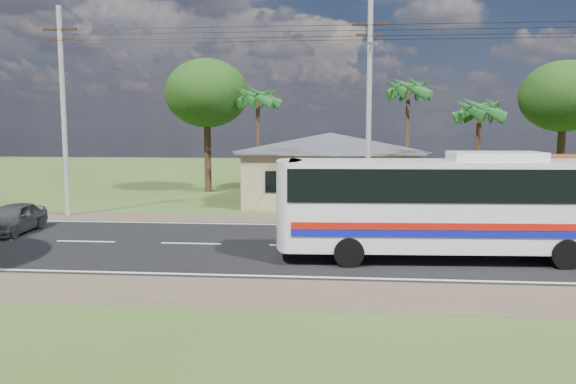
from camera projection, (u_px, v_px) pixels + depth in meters
The scene contains 14 objects.
ground at pixel (300, 246), 22.66m from camera, with size 120.00×120.00×0.00m, color #33491A.
road at pixel (300, 246), 22.66m from camera, with size 120.00×16.00×0.03m.
house at pixel (330, 161), 35.11m from camera, with size 12.40×10.00×5.00m.
waiting_shed at pixel (557, 166), 29.58m from camera, with size 5.20×4.48×3.35m.
concrete_barrier at pixel (556, 217), 27.08m from camera, with size 7.00×0.30×0.90m, color #9E9E99.
utility_poles at pixel (362, 107), 28.15m from camera, with size 32.80×2.22×11.00m.
palm_near at pixel (479, 110), 32.01m from camera, with size 2.80×2.80×6.70m.
palm_mid at pixel (408, 90), 36.61m from camera, with size 2.80×2.80×8.20m.
palm_far at pixel (258, 98), 38.05m from camera, with size 2.80×2.80×7.70m.
tree_behind_house at pixel (207, 94), 40.34m from camera, with size 6.00×6.00×9.61m.
tree_behind_shed at pixel (564, 97), 36.26m from camera, with size 5.60×5.60×9.02m.
coach_bus at pixel (464, 199), 20.07m from camera, with size 12.76×3.34×3.92m.
motorcycle at pixel (411, 214), 27.78m from camera, with size 0.62×1.79×0.94m, color black.
small_car at pixel (13, 218), 25.25m from camera, with size 1.64×4.07×1.39m, color #2C2B2E.
Camera 1 is at (1.51, -22.20, 4.86)m, focal length 35.00 mm.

